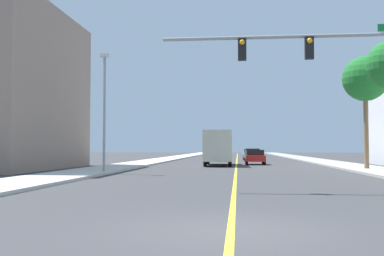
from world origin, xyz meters
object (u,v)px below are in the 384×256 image
Objects in this scene: palm_far at (365,80)px; car_red at (255,157)px; car_green at (252,155)px; traffic_signal_mast at (359,65)px; car_gray at (250,154)px; delivery_truck at (218,147)px; street_lamp at (104,106)px.

palm_far is 2.10× the size of car_red.
palm_far reaches higher than car_green.
traffic_signal_mast is 26.87m from car_red.
delivery_truck is at bearing -101.42° from car_gray.
car_gray is (9.89, 32.68, -3.48)m from street_lamp.
traffic_signal_mast reaches higher than car_green.
car_green is (-7.36, 20.94, -5.68)m from palm_far.
car_red is 4.47m from delivery_truck.
palm_far reaches higher than street_lamp.
street_lamp is 1.88× the size of car_green.
traffic_signal_mast is at bearing -87.55° from car_gray.
street_lamp is 19.31m from car_red.
palm_far is at bearing 74.03° from traffic_signal_mast.
traffic_signal_mast is 2.78× the size of car_green.
car_red is (-7.42, 10.49, -5.73)m from palm_far.
palm_far is 2.05× the size of car_green.
delivery_truck reaches higher than car_green.
car_green reaches higher than car_red.
car_green is at bearing 109.37° from palm_far.
traffic_signal_mast is 24.68m from delivery_truck.
delivery_truck reaches higher than car_gray.
delivery_truck is (-3.41, -19.21, 0.89)m from car_gray.
car_gray is 16.47m from car_red.
street_lamp reaches higher than car_gray.
delivery_truck is (-3.40, -2.74, 0.92)m from car_red.
palm_far is 2.00× the size of car_gray.
car_gray is at bearing 78.54° from delivery_truck.
traffic_signal_mast is 1.36× the size of palm_far.
car_red is at bearing 125.27° from palm_far.
car_green is at bearing -90.88° from car_gray.
car_gray reaches higher than car_red.
car_green is (-2.80, 36.87, -3.91)m from traffic_signal_mast.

